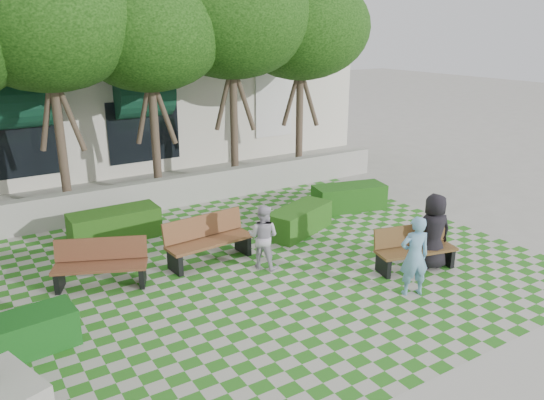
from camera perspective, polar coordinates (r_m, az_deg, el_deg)
ground at (r=11.19m, az=1.93°, el=-9.30°), size 90.00×90.00×0.00m
lawn at (r=11.94m, az=-0.77°, el=-7.41°), size 12.00×12.00×0.00m
retaining_wall at (r=16.16m, az=-10.40°, el=0.89°), size 15.00×0.36×0.90m
bench_east at (r=12.22m, az=15.06°, el=-5.10°), size 1.91×1.00×0.96m
bench_mid at (r=12.22m, az=-6.89°, el=-4.33°), size 2.07×0.84×1.06m
bench_west at (r=11.59m, az=-17.94°, el=-6.62°), size 1.97×1.33×0.99m
hedge_east at (r=15.80m, az=8.30°, el=0.29°), size 2.24×1.30×0.74m
hedge_midright at (r=13.87m, az=2.95°, el=-2.16°), size 2.15×1.47×0.70m
hedge_midleft at (r=13.99m, az=-16.55°, el=-2.60°), size 2.20×0.90×0.77m
hedge_west at (r=9.88m, az=-25.75°, el=-13.09°), size 1.92×0.91×0.65m
person_blue at (r=10.91m, az=15.06°, el=-5.84°), size 0.71×0.59×1.67m
person_dark at (r=12.23m, az=16.98°, el=-3.26°), size 0.96×0.76×1.72m
person_white at (r=11.75m, az=-0.96°, el=-3.97°), size 0.88×0.91×1.47m
tree_row at (r=14.65m, az=-18.19°, el=17.37°), size 17.70×13.40×7.41m
building at (r=23.38m, az=-15.95°, el=10.95°), size 18.00×8.92×5.15m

